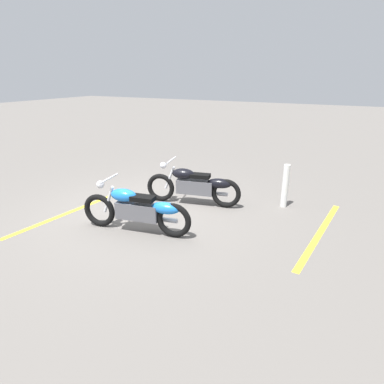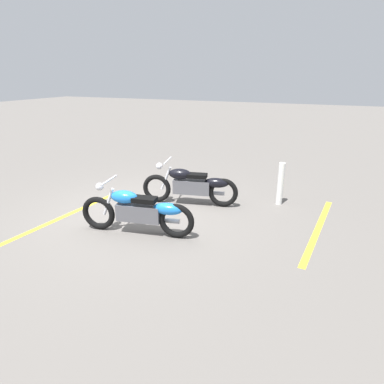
# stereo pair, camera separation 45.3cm
# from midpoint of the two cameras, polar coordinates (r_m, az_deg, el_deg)

# --- Properties ---
(ground_plane) EXTENTS (60.00, 60.00, 0.00)m
(ground_plane) POSITION_cam_midpoint_polar(r_m,az_deg,el_deg) (7.34, -7.28, -3.21)
(ground_plane) COLOR #66605B
(motorcycle_bright_foreground) EXTENTS (2.22, 0.71, 1.04)m
(motorcycle_bright_foreground) POSITION_cam_midpoint_polar(r_m,az_deg,el_deg) (6.20, -7.38, -3.05)
(motorcycle_bright_foreground) COLOR black
(motorcycle_bright_foreground) RESTS_ON ground
(motorcycle_dark_foreground) EXTENTS (2.20, 0.76, 1.04)m
(motorcycle_dark_foreground) POSITION_cam_midpoint_polar(r_m,az_deg,el_deg) (7.47, 2.27, 1.15)
(motorcycle_dark_foreground) COLOR black
(motorcycle_dark_foreground) RESTS_ON ground
(bollard_post) EXTENTS (0.14, 0.14, 0.99)m
(bollard_post) POSITION_cam_midpoint_polar(r_m,az_deg,el_deg) (7.67, 17.58, 0.98)
(bollard_post) COLOR white
(bollard_post) RESTS_ON ground
(parking_stripe_near) EXTENTS (0.44, 3.20, 0.01)m
(parking_stripe_near) POSITION_cam_midpoint_polar(r_m,az_deg,el_deg) (7.63, -18.54, -3.20)
(parking_stripe_near) COLOR yellow
(parking_stripe_near) RESTS_ON ground
(parking_stripe_mid) EXTENTS (0.44, 3.20, 0.01)m
(parking_stripe_mid) POSITION_cam_midpoint_polar(r_m,az_deg,el_deg) (6.83, 23.22, -6.58)
(parking_stripe_mid) COLOR yellow
(parking_stripe_mid) RESTS_ON ground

